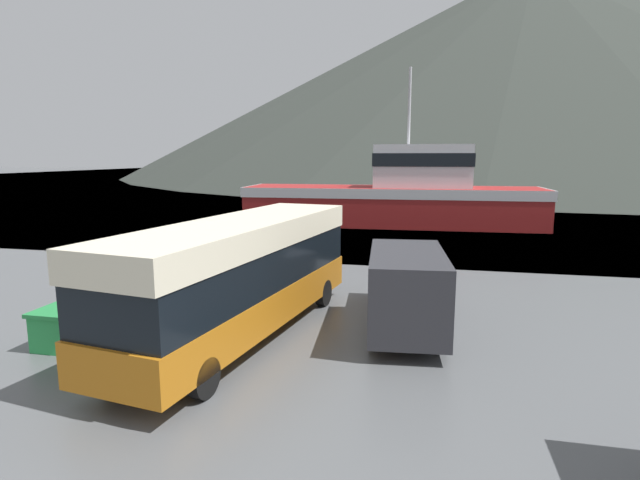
# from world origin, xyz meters

# --- Properties ---
(water_surface) EXTENTS (240.00, 240.00, 0.00)m
(water_surface) POSITION_xyz_m (0.00, 139.72, 0.00)
(water_surface) COLOR #3D5160
(water_surface) RESTS_ON ground
(hill_backdrop) EXTENTS (223.01, 223.01, 58.12)m
(hill_backdrop) POSITION_xyz_m (32.04, 155.83, 29.06)
(hill_backdrop) COLOR #2D332D
(hill_backdrop) RESTS_ON ground
(tour_bus) EXTENTS (4.05, 10.50, 3.33)m
(tour_bus) POSITION_xyz_m (0.40, 9.74, 1.87)
(tour_bus) COLOR #B26614
(tour_bus) RESTS_ON ground
(delivery_van) EXTENTS (2.61, 6.48, 2.42)m
(delivery_van) POSITION_xyz_m (4.90, 11.37, 1.28)
(delivery_van) COLOR #2D2D33
(delivery_van) RESTS_ON ground
(fishing_boat) EXTENTS (21.88, 5.99, 11.33)m
(fishing_boat) POSITION_xyz_m (3.17, 34.21, 2.21)
(fishing_boat) COLOR maroon
(fishing_boat) RESTS_ON water_surface
(storage_bin) EXTENTS (1.27, 1.41, 1.07)m
(storage_bin) POSITION_xyz_m (-3.98, 7.91, 0.54)
(storage_bin) COLOR green
(storage_bin) RESTS_ON ground
(small_boat) EXTENTS (4.05, 5.62, 0.98)m
(small_boat) POSITION_xyz_m (-9.37, 42.25, 0.49)
(small_boat) COLOR #1E5138
(small_boat) RESTS_ON water_surface
(mooring_bollard) EXTENTS (0.36, 0.36, 0.95)m
(mooring_bollard) POSITION_xyz_m (-8.27, 18.24, 0.52)
(mooring_bollard) COLOR black
(mooring_bollard) RESTS_ON ground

